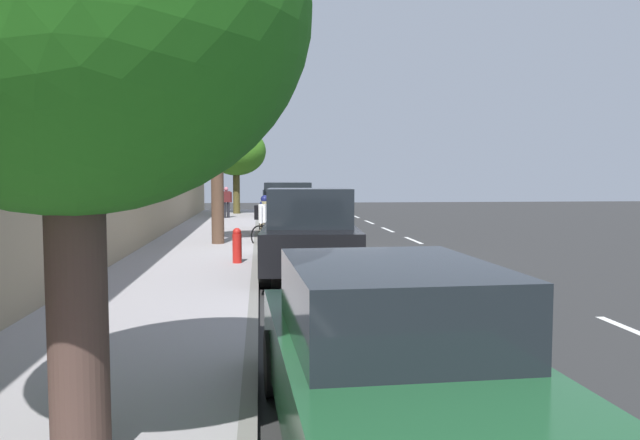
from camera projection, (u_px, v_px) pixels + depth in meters
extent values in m
plane|color=#2C2C2C|center=(337.00, 256.00, 16.72)|extent=(69.57, 69.57, 0.00)
cube|color=#A29CA0|center=(193.00, 255.00, 16.32)|extent=(3.25, 43.48, 0.14)
cube|color=gray|center=(256.00, 254.00, 16.49)|extent=(0.16, 43.48, 0.14)
cube|color=white|center=(345.00, 212.00, 37.52)|extent=(0.14, 2.20, 0.01)
cube|color=white|center=(356.00, 216.00, 33.35)|extent=(0.14, 2.20, 0.01)
cube|color=white|center=(369.00, 222.00, 29.19)|extent=(0.14, 2.20, 0.01)
cube|color=white|center=(388.00, 230.00, 25.02)|extent=(0.14, 2.20, 0.01)
cube|color=white|center=(413.00, 240.00, 20.85)|extent=(0.14, 2.20, 0.01)
cube|color=white|center=(452.00, 256.00, 16.68)|extent=(0.14, 2.20, 0.01)
cube|color=white|center=(516.00, 282.00, 12.51)|extent=(0.14, 2.20, 0.01)
cube|color=white|center=(309.00, 256.00, 16.65)|extent=(0.12, 43.48, 0.01)
cube|color=tan|center=(119.00, 152.00, 15.94)|extent=(0.50, 43.48, 5.67)
cube|color=navy|center=(278.00, 206.00, 32.61)|extent=(1.94, 4.47, 0.64)
cube|color=black|center=(278.00, 195.00, 32.57)|extent=(1.63, 2.16, 0.60)
cylinder|color=black|center=(262.00, 213.00, 31.22)|extent=(0.25, 0.67, 0.66)
cylinder|color=black|center=(293.00, 213.00, 31.32)|extent=(0.25, 0.67, 0.66)
cylinder|color=black|center=(264.00, 210.00, 33.94)|extent=(0.25, 0.67, 0.66)
cylinder|color=black|center=(292.00, 210.00, 34.04)|extent=(0.25, 0.67, 0.66)
cube|color=tan|center=(288.00, 214.00, 22.73)|extent=(2.16, 4.80, 0.90)
cube|color=black|center=(288.00, 192.00, 22.67)|extent=(1.84, 3.19, 0.76)
cylinder|color=black|center=(263.00, 228.00, 21.27)|extent=(0.26, 0.77, 0.76)
cylinder|color=black|center=(313.00, 228.00, 21.35)|extent=(0.26, 0.77, 0.76)
cylinder|color=black|center=(267.00, 222.00, 24.17)|extent=(0.26, 0.77, 0.76)
cylinder|color=black|center=(310.00, 222.00, 24.25)|extent=(0.26, 0.77, 0.76)
cube|color=black|center=(309.00, 241.00, 13.53)|extent=(2.27, 5.41, 0.80)
cube|color=black|center=(310.00, 208.00, 12.55)|extent=(1.81, 1.60, 0.80)
cube|color=black|center=(308.00, 217.00, 14.69)|extent=(2.02, 2.76, 0.12)
cylinder|color=black|center=(265.00, 268.00, 11.88)|extent=(0.27, 0.81, 0.80)
cylinder|color=black|center=(356.00, 267.00, 11.96)|extent=(0.27, 0.81, 0.80)
cylinder|color=black|center=(271.00, 248.00, 15.16)|extent=(0.27, 0.81, 0.80)
cylinder|color=black|center=(343.00, 248.00, 15.23)|extent=(0.27, 0.81, 0.80)
cube|color=#1E512D|center=(390.00, 378.00, 4.78)|extent=(1.95, 4.47, 0.64)
cube|color=black|center=(391.00, 301.00, 4.73)|extent=(1.64, 2.16, 0.60)
cylinder|color=black|center=(276.00, 363.00, 6.03)|extent=(0.25, 0.67, 0.66)
cylinder|color=black|center=(432.00, 356.00, 6.26)|extent=(0.25, 0.67, 0.66)
torus|color=black|center=(285.00, 239.00, 17.82)|extent=(0.55, 0.52, 0.71)
torus|color=black|center=(259.00, 237.00, 18.46)|extent=(0.55, 0.52, 0.71)
cylinder|color=black|center=(275.00, 235.00, 18.06)|extent=(0.49, 0.47, 0.53)
cylinder|color=black|center=(266.00, 235.00, 18.28)|extent=(0.13, 0.12, 0.49)
cylinder|color=black|center=(274.00, 227.00, 18.07)|extent=(0.55, 0.53, 0.05)
cylinder|color=black|center=(263.00, 240.00, 18.37)|extent=(0.28, 0.27, 0.19)
cylinder|color=black|center=(262.00, 232.00, 18.38)|extent=(0.21, 0.21, 0.34)
cylinder|color=black|center=(284.00, 233.00, 17.84)|extent=(0.11, 0.10, 0.35)
cube|color=black|center=(265.00, 226.00, 18.29)|extent=(0.24, 0.24, 0.05)
cylinder|color=black|center=(283.00, 225.00, 17.84)|extent=(0.34, 0.35, 0.03)
cylinder|color=#C6B284|center=(263.00, 235.00, 18.48)|extent=(0.15, 0.15, 0.80)
cylinder|color=#C6B284|center=(267.00, 235.00, 18.66)|extent=(0.15, 0.15, 0.80)
cube|color=white|center=(265.00, 213.00, 18.52)|extent=(0.38, 0.44, 0.56)
cylinder|color=white|center=(261.00, 215.00, 18.28)|extent=(0.10, 0.10, 0.53)
cylinder|color=white|center=(269.00, 214.00, 18.76)|extent=(0.10, 0.10, 0.53)
sphere|color=tan|center=(265.00, 200.00, 18.49)|extent=(0.22, 0.22, 0.22)
sphere|color=navy|center=(265.00, 199.00, 18.49)|extent=(0.25, 0.25, 0.25)
cube|color=black|center=(259.00, 212.00, 18.60)|extent=(0.30, 0.35, 0.44)
cylinder|color=brown|center=(236.00, 191.00, 33.74)|extent=(0.38, 0.38, 2.58)
ellipsoid|color=#39781B|center=(236.00, 151.00, 33.58)|extent=(3.32, 3.32, 2.71)
cylinder|color=brown|center=(217.00, 188.00, 18.46)|extent=(0.39, 0.39, 3.41)
ellipsoid|color=#298035|center=(217.00, 111.00, 18.30)|extent=(2.26, 2.26, 1.91)
cylinder|color=#4A352E|center=(77.00, 306.00, 4.24)|extent=(0.41, 0.41, 2.28)
ellipsoid|color=#226519|center=(69.00, 8.00, 4.10)|extent=(3.32, 3.32, 2.83)
cylinder|color=black|center=(228.00, 210.00, 30.30)|extent=(0.15, 0.15, 0.78)
cylinder|color=black|center=(225.00, 210.00, 30.19)|extent=(0.15, 0.15, 0.78)
cube|color=#591E1E|center=(226.00, 197.00, 30.20)|extent=(0.44, 0.38, 0.55)
cylinder|color=#591E1E|center=(231.00, 197.00, 30.35)|extent=(0.10, 0.10, 0.53)
cylinder|color=#591E1E|center=(221.00, 197.00, 30.06)|extent=(0.10, 0.10, 0.53)
sphere|color=#BE6677|center=(226.00, 189.00, 30.17)|extent=(0.22, 0.22, 0.22)
cylinder|color=red|center=(237.00, 248.00, 14.36)|extent=(0.22, 0.22, 0.70)
sphere|color=red|center=(237.00, 232.00, 14.33)|extent=(0.20, 0.20, 0.20)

